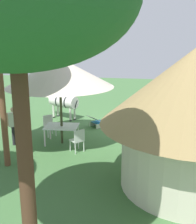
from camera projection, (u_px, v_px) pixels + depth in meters
ground_plane at (115, 129)px, 13.08m from camera, size 36.00×36.00×0.00m
thatched_hut at (192, 111)px, 7.43m from camera, size 5.01×5.01×3.93m
shade_umbrella at (60, 72)px, 10.54m from camera, size 4.21×4.21×3.46m
patio_dining_table at (62, 128)px, 11.11m from camera, size 1.43×1.13×0.74m
patio_chair_east_end at (49, 124)px, 12.09m from camera, size 0.61×0.61×0.90m
patio_chair_near_lawn at (78, 139)px, 10.23m from camera, size 0.61×0.61×0.90m
guest_beside_umbrella at (14, 122)px, 10.84m from camera, size 0.51×0.37×1.57m
standing_watcher at (146, 100)px, 14.77m from camera, size 0.45×0.47×1.66m
striped_lounge_chair at (97, 122)px, 13.34m from camera, size 0.92×0.96×0.60m
zebra_nearest_camera at (150, 115)px, 11.78m from camera, size 1.88×1.73×1.53m
zebra_by_umbrella at (63, 101)px, 14.60m from camera, size 2.11×1.18×1.47m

